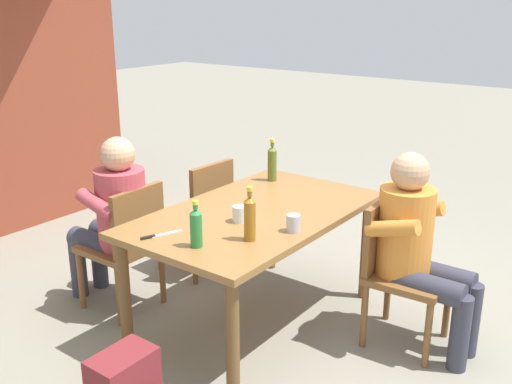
{
  "coord_description": "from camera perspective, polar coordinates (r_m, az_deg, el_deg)",
  "views": [
    {
      "loc": [
        -2.67,
        -2.0,
        1.98
      ],
      "look_at": [
        0.0,
        0.0,
        0.89
      ],
      "focal_mm": 41.07,
      "sensor_mm": 36.0,
      "label": 1
    }
  ],
  "objects": [
    {
      "name": "person_in_plaid_shirt",
      "position": [
        3.93,
        -13.65,
        -2.07
      ],
      "size": [
        0.47,
        0.61,
        1.18
      ],
      "color": "#B7424C",
      "rests_on": "ground_plane"
    },
    {
      "name": "person_in_white_shirt",
      "position": [
        3.5,
        15.44,
        -4.81
      ],
      "size": [
        0.47,
        0.61,
        1.18
      ],
      "color": "orange",
      "rests_on": "ground_plane"
    },
    {
      "name": "bottle_amber",
      "position": [
        3.08,
        -0.61,
        -2.48
      ],
      "size": [
        0.06,
        0.06,
        0.3
      ],
      "color": "#996019",
      "rests_on": "dining_table"
    },
    {
      "name": "cup_steel",
      "position": [
        3.23,
        3.66,
        -3.05
      ],
      "size": [
        0.08,
        0.08,
        0.1
      ],
      "primitive_type": "cylinder",
      "color": "#B2B7BC",
      "rests_on": "dining_table"
    },
    {
      "name": "ground_plane",
      "position": [
        3.88,
        0.0,
        -12.5
      ],
      "size": [
        24.0,
        24.0,
        0.0
      ],
      "primitive_type": "plane",
      "color": "gray"
    },
    {
      "name": "table_knife",
      "position": [
        3.22,
        -9.48,
        -4.18
      ],
      "size": [
        0.23,
        0.1,
        0.01
      ],
      "color": "silver",
      "rests_on": "dining_table"
    },
    {
      "name": "chair_near_right",
      "position": [
        3.59,
        13.56,
        -6.92
      ],
      "size": [
        0.47,
        0.47,
        0.87
      ],
      "color": "brown",
      "rests_on": "ground_plane"
    },
    {
      "name": "cup_glass",
      "position": [
        3.37,
        -1.61,
        -2.16
      ],
      "size": [
        0.08,
        0.08,
        0.09
      ],
      "primitive_type": "cylinder",
      "color": "silver",
      "rests_on": "dining_table"
    },
    {
      "name": "chair_far_left",
      "position": [
        3.91,
        -12.42,
        -4.71
      ],
      "size": [
        0.45,
        0.45,
        0.87
      ],
      "color": "brown",
      "rests_on": "ground_plane"
    },
    {
      "name": "bottle_green",
      "position": [
        3.02,
        -5.86,
        -3.41
      ],
      "size": [
        0.06,
        0.06,
        0.25
      ],
      "color": "#287A38",
      "rests_on": "dining_table"
    },
    {
      "name": "dining_table",
      "position": [
        3.59,
        0.0,
        -3.21
      ],
      "size": [
        1.61,
        0.96,
        0.77
      ],
      "color": "olive",
      "rests_on": "ground_plane"
    },
    {
      "name": "bottle_olive",
      "position": [
        4.12,
        1.59,
        2.88
      ],
      "size": [
        0.06,
        0.06,
        0.3
      ],
      "color": "#566623",
      "rests_on": "dining_table"
    },
    {
      "name": "chair_far_right",
      "position": [
        4.38,
        -5.35,
        -1.85
      ],
      "size": [
        0.46,
        0.46,
        0.87
      ],
      "color": "brown",
      "rests_on": "ground_plane"
    }
  ]
}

